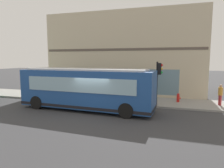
{
  "coord_description": "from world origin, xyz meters",
  "views": [
    {
      "loc": [
        -12.68,
        -5.1,
        3.73
      ],
      "look_at": [
        3.25,
        -0.22,
        1.66
      ],
      "focal_mm": 31.8,
      "sensor_mm": 36.0,
      "label": 1
    }
  ],
  "objects_px": {
    "pedestrian_walking_along_curb": "(220,93)",
    "pedestrian_near_building_entrance": "(106,89)",
    "fire_hydrant": "(178,98)",
    "city_bus_nearside": "(86,89)",
    "traffic_light_near_corner": "(159,75)"
  },
  "relations": [
    {
      "from": "pedestrian_walking_along_curb",
      "to": "pedestrian_near_building_entrance",
      "type": "height_order",
      "value": "pedestrian_walking_along_curb"
    },
    {
      "from": "fire_hydrant",
      "to": "city_bus_nearside",
      "type": "bearing_deg",
      "value": 121.41
    },
    {
      "from": "city_bus_nearside",
      "to": "traffic_light_near_corner",
      "type": "distance_m",
      "value": 5.71
    },
    {
      "from": "city_bus_nearside",
      "to": "pedestrian_near_building_entrance",
      "type": "xyz_separation_m",
      "value": [
        3.38,
        -0.36,
        -0.5
      ]
    },
    {
      "from": "city_bus_nearside",
      "to": "traffic_light_near_corner",
      "type": "relative_size",
      "value": 2.98
    },
    {
      "from": "pedestrian_walking_along_curb",
      "to": "fire_hydrant",
      "type": "bearing_deg",
      "value": 84.29
    },
    {
      "from": "pedestrian_walking_along_curb",
      "to": "pedestrian_near_building_entrance",
      "type": "relative_size",
      "value": 1.04
    },
    {
      "from": "traffic_light_near_corner",
      "to": "fire_hydrant",
      "type": "xyz_separation_m",
      "value": [
        1.63,
        -1.56,
        -2.01
      ]
    },
    {
      "from": "city_bus_nearside",
      "to": "pedestrian_near_building_entrance",
      "type": "height_order",
      "value": "city_bus_nearside"
    },
    {
      "from": "city_bus_nearside",
      "to": "fire_hydrant",
      "type": "height_order",
      "value": "city_bus_nearside"
    },
    {
      "from": "city_bus_nearside",
      "to": "pedestrian_walking_along_curb",
      "type": "bearing_deg",
      "value": -69.0
    },
    {
      "from": "traffic_light_near_corner",
      "to": "pedestrian_near_building_entrance",
      "type": "distance_m",
      "value": 5.03
    },
    {
      "from": "pedestrian_near_building_entrance",
      "to": "traffic_light_near_corner",
      "type": "bearing_deg",
      "value": -101.55
    },
    {
      "from": "traffic_light_near_corner",
      "to": "pedestrian_walking_along_curb",
      "type": "relative_size",
      "value": 2.07
    },
    {
      "from": "pedestrian_walking_along_curb",
      "to": "pedestrian_near_building_entrance",
      "type": "bearing_deg",
      "value": 92.16
    }
  ]
}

